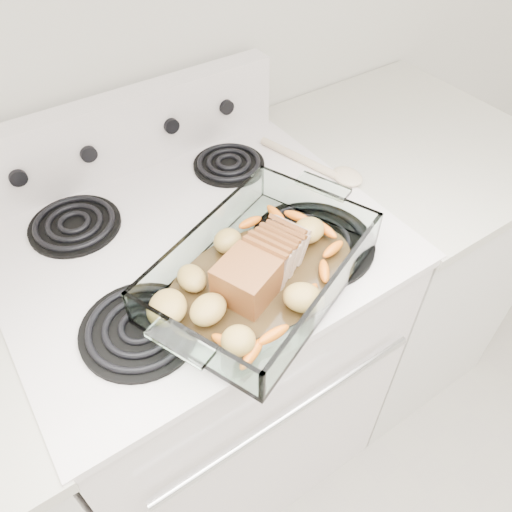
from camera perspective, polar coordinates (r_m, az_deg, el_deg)
electric_range at (r=1.39m, az=-5.59°, el=-11.23°), size 0.78×0.70×1.12m
counter_right at (r=1.68m, az=14.43°, el=-0.43°), size 0.58×0.68×0.93m
baking_dish at (r=0.92m, az=0.70°, el=-1.92°), size 0.42×0.28×0.08m
pork_roast at (r=0.89m, az=0.04°, el=-1.27°), size 0.21×0.09×0.08m
roast_vegetables at (r=0.93m, az=-0.86°, el=-0.22°), size 0.38×0.21×0.05m
wooden_spoon at (r=1.20m, az=7.95°, el=9.94°), size 0.12×0.27×0.02m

